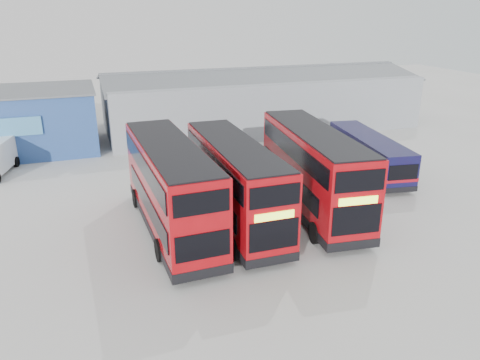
% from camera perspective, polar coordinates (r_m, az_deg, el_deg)
% --- Properties ---
extents(ground_plane, '(120.00, 120.00, 0.00)m').
position_cam_1_polar(ground_plane, '(27.98, 1.66, -3.76)').
color(ground_plane, '#ACACA6').
rests_on(ground_plane, ground).
extents(office_block, '(12.30, 8.32, 5.12)m').
position_cam_1_polar(office_block, '(43.09, -25.28, 6.55)').
color(office_block, navy).
rests_on(office_block, ground).
extents(maintenance_shed, '(30.50, 12.00, 5.89)m').
position_cam_1_polar(maintenance_shed, '(47.90, 2.27, 9.71)').
color(maintenance_shed, gray).
rests_on(maintenance_shed, ground).
extents(double_decker_left, '(3.25, 11.63, 4.88)m').
position_cam_1_polar(double_decker_left, '(24.83, -8.41, -1.13)').
color(double_decker_left, '#A0090F').
rests_on(double_decker_left, ground).
extents(double_decker_centre, '(2.85, 11.08, 4.67)m').
position_cam_1_polar(double_decker_centre, '(25.54, -0.61, -0.53)').
color(double_decker_centre, '#A0090F').
rests_on(double_decker_centre, ground).
extents(double_decker_right, '(3.99, 11.77, 4.88)m').
position_cam_1_polar(double_decker_right, '(27.52, 8.86, 1.02)').
color(double_decker_right, '#A0090F').
rests_on(double_decker_right, ground).
extents(single_decker_blue, '(3.72, 10.18, 2.70)m').
position_cam_1_polar(single_decker_blue, '(35.37, 15.37, 3.04)').
color(single_decker_blue, '#0C0F37').
rests_on(single_decker_blue, ground).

